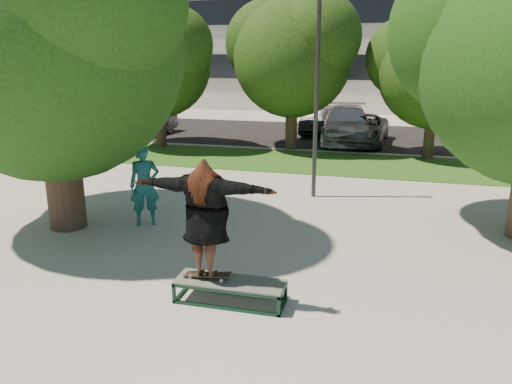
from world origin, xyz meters
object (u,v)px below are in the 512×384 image
(car_dark, at_px, (317,120))
(car_grey, at_px, (361,129))
(tree_left, at_px, (47,30))
(car_silver_a, at_px, (142,121))
(grind_box, at_px, (230,291))
(car_silver_b, at_px, (347,124))
(lamppost, at_px, (317,84))
(bystander, at_px, (145,185))

(car_dark, relative_size, car_grey, 0.86)
(tree_left, xyz_separation_m, car_silver_a, (-4.38, 12.41, -3.70))
(car_dark, bearing_deg, grind_box, -89.20)
(tree_left, relative_size, car_silver_a, 1.67)
(car_silver_a, xyz_separation_m, car_silver_b, (9.78, 0.94, 0.07))
(car_grey, xyz_separation_m, car_silver_b, (-0.67, 0.51, 0.14))
(lamppost, xyz_separation_m, grind_box, (-0.41, -6.54, -2.96))
(tree_left, distance_m, car_silver_b, 14.85)
(lamppost, xyz_separation_m, car_dark, (-1.53, 11.50, -2.49))
(bystander, xyz_separation_m, car_dark, (1.97, 14.88, -0.30))
(tree_left, relative_size, car_dark, 1.77)
(bystander, relative_size, car_silver_a, 0.45)
(tree_left, height_order, car_silver_a, tree_left)
(lamppost, bearing_deg, car_grey, 84.99)
(tree_left, distance_m, lamppost, 6.70)
(car_grey, bearing_deg, car_dark, 135.54)
(tree_left, bearing_deg, car_silver_a, 109.44)
(bystander, height_order, car_silver_a, bystander)
(tree_left, bearing_deg, car_silver_b, 67.97)
(car_grey, bearing_deg, lamppost, -91.57)
(lamppost, distance_m, bystander, 5.33)
(lamppost, distance_m, car_dark, 11.87)
(bystander, relative_size, car_grey, 0.41)
(tree_left, xyz_separation_m, lamppost, (5.29, 3.91, -1.27))
(bystander, height_order, car_grey, bystander)
(grind_box, distance_m, car_silver_b, 16.01)
(car_silver_b, bearing_deg, car_dark, 123.54)
(tree_left, bearing_deg, bystander, 16.37)
(grind_box, distance_m, car_silver_a, 17.68)
(car_grey, bearing_deg, bystander, -105.74)
(lamppost, relative_size, car_dark, 1.52)
(car_dark, bearing_deg, lamppost, -85.18)
(car_silver_a, relative_size, car_grey, 0.91)
(tree_left, bearing_deg, car_grey, 64.67)
(grind_box, relative_size, car_grey, 0.38)
(car_silver_a, bearing_deg, lamppost, -30.45)
(car_silver_a, bearing_deg, car_grey, 13.24)
(car_silver_a, height_order, car_grey, car_silver_a)
(tree_left, relative_size, car_grey, 1.52)
(car_silver_a, height_order, car_silver_b, car_silver_b)
(lamppost, height_order, car_dark, lamppost)
(lamppost, bearing_deg, bystander, -136.01)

